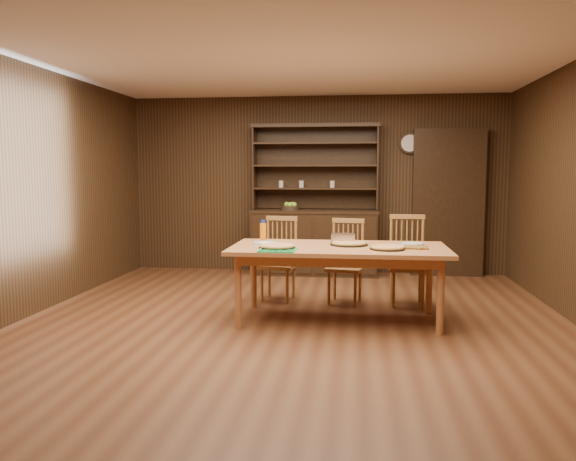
# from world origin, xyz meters

# --- Properties ---
(floor) EXTENTS (6.00, 6.00, 0.00)m
(floor) POSITION_xyz_m (0.00, 0.00, 0.00)
(floor) COLOR brown
(floor) RESTS_ON ground
(room_shell) EXTENTS (6.00, 6.00, 6.00)m
(room_shell) POSITION_xyz_m (0.00, 0.00, 1.58)
(room_shell) COLOR white
(room_shell) RESTS_ON floor
(china_hutch) EXTENTS (1.84, 0.52, 2.17)m
(china_hutch) POSITION_xyz_m (-0.00, 2.75, 0.60)
(china_hutch) COLOR black
(china_hutch) RESTS_ON floor
(doorway) EXTENTS (1.00, 0.18, 2.10)m
(doorway) POSITION_xyz_m (1.90, 2.90, 1.05)
(doorway) COLOR black
(doorway) RESTS_ON floor
(wall_clock) EXTENTS (0.30, 0.05, 0.30)m
(wall_clock) POSITION_xyz_m (1.35, 2.96, 1.90)
(wall_clock) COLOR black
(wall_clock) RESTS_ON room_shell
(dining_table) EXTENTS (2.15, 1.07, 0.75)m
(dining_table) POSITION_xyz_m (0.44, 0.23, 0.68)
(dining_table) COLOR #C07B42
(dining_table) RESTS_ON floor
(chair_left) EXTENTS (0.45, 0.43, 0.97)m
(chair_left) POSITION_xyz_m (-0.28, 1.08, 0.51)
(chair_left) COLOR #AE733B
(chair_left) RESTS_ON floor
(chair_center) EXTENTS (0.46, 0.44, 0.96)m
(chair_center) POSITION_xyz_m (0.50, 1.01, 0.51)
(chair_center) COLOR #AE733B
(chair_center) RESTS_ON floor
(chair_right) EXTENTS (0.42, 0.40, 1.01)m
(chair_right) POSITION_xyz_m (1.18, 1.02, 0.53)
(chair_right) COLOR #AE733B
(chair_right) RESTS_ON floor
(pizza_left) EXTENTS (0.36, 0.36, 0.04)m
(pizza_left) POSITION_xyz_m (-0.16, 0.03, 0.77)
(pizza_left) COLOR black
(pizza_left) RESTS_ON dining_table
(pizza_right) EXTENTS (0.34, 0.34, 0.04)m
(pizza_right) POSITION_xyz_m (0.91, 0.06, 0.77)
(pizza_right) COLOR black
(pizza_right) RESTS_ON dining_table
(pizza_center) EXTENTS (0.38, 0.38, 0.04)m
(pizza_center) POSITION_xyz_m (0.54, 0.33, 0.77)
(pizza_center) COLOR black
(pizza_center) RESTS_ON dining_table
(cooling_rack) EXTENTS (0.43, 0.43, 0.02)m
(cooling_rack) POSITION_xyz_m (-0.13, -0.13, 0.76)
(cooling_rack) COLOR #0DAD53
(cooling_rack) RESTS_ON dining_table
(plate_left) EXTENTS (0.26, 0.26, 0.02)m
(plate_left) POSITION_xyz_m (-0.33, 0.35, 0.76)
(plate_left) COLOR white
(plate_left) RESTS_ON dining_table
(plate_right) EXTENTS (0.23, 0.23, 0.02)m
(plate_right) POSITION_xyz_m (1.18, 0.46, 0.76)
(plate_right) COLOR white
(plate_right) RESTS_ON dining_table
(foil_dish) EXTENTS (0.26, 0.19, 0.10)m
(foil_dish) POSITION_xyz_m (0.47, 0.52, 0.80)
(foil_dish) COLOR silver
(foil_dish) RESTS_ON dining_table
(juice_bottle) EXTENTS (0.07, 0.07, 0.23)m
(juice_bottle) POSITION_xyz_m (-0.39, 0.56, 0.86)
(juice_bottle) COLOR orange
(juice_bottle) RESTS_ON dining_table
(pot_holder_a) EXTENTS (0.22, 0.22, 0.02)m
(pot_holder_a) POSITION_xyz_m (1.20, 0.18, 0.76)
(pot_holder_a) COLOR red
(pot_holder_a) RESTS_ON dining_table
(pot_holder_b) EXTENTS (0.30, 0.30, 0.02)m
(pot_holder_b) POSITION_xyz_m (1.16, 0.20, 0.76)
(pot_holder_b) COLOR red
(pot_holder_b) RESTS_ON dining_table
(fruit_bowl) EXTENTS (0.27, 0.27, 0.12)m
(fruit_bowl) POSITION_xyz_m (-0.35, 2.69, 0.98)
(fruit_bowl) COLOR black
(fruit_bowl) RESTS_ON china_hutch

